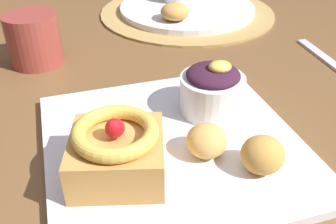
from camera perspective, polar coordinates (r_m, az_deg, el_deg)
The scene contains 11 objects.
dining_table at distance 0.62m, azimuth -6.16°, elevation -2.84°, with size 1.51×1.06×0.73m.
woven_placemat at distance 0.88m, azimuth 2.88°, elevation 14.77°, with size 0.38×0.38×0.01m, color #AD894C.
front_plate at distance 0.45m, azimuth 0.76°, elevation -4.96°, with size 0.29×0.29×0.01m, color white.
cake_slice at distance 0.39m, azimuth -7.67°, elevation -5.75°, with size 0.11×0.11×0.07m.
berry_ramekin at distance 0.49m, azimuth 6.67°, elevation 3.38°, with size 0.08×0.08×0.07m.
fritter_front at distance 0.42m, azimuth 5.79°, elevation -4.32°, with size 0.04×0.05×0.04m, color tan.
fritter_middle at distance 0.41m, azimuth 13.99°, elevation -6.24°, with size 0.05×0.04×0.04m, color gold.
back_plate at distance 0.87m, azimuth 2.90°, elevation 15.30°, with size 0.30×0.30×0.01m, color white.
back_pastry at distance 0.78m, azimuth 1.05°, elevation 14.82°, with size 0.06×0.06×0.03m, color #C68E47.
knife at distance 0.70m, azimuth 23.23°, elevation 6.85°, with size 0.19×0.02×0.00m, color silver.
coffee_mug at distance 0.67m, azimuth -19.50°, elevation 10.27°, with size 0.09×0.09×0.08m, color #993D33.
Camera 1 is at (-0.08, -0.49, 1.02)m, focal length 40.60 mm.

